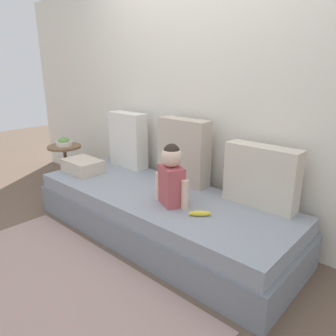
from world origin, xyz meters
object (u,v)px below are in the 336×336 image
Objects in this scene: throw_pillow_left at (128,140)px; throw_pillow_center at (184,152)px; banana at (200,213)px; fruit_bowl at (64,142)px; couch at (158,214)px; throw_pillow_right at (261,177)px; folded_blanket at (83,166)px; side_table at (65,156)px; toddler at (171,175)px.

throw_pillow_center is (0.77, 0.00, 0.01)m from throw_pillow_left.
banana is 2.20m from fruit_bowl.
throw_pillow_right is (0.77, 0.34, 0.45)m from couch.
couch is 4.36× the size of throw_pillow_right.
throw_pillow_left reaches higher than folded_blanket.
throw_pillow_center is 1.49× the size of folded_blanket.
throw_pillow_right is at bearing 6.08° from side_table.
folded_blanket is (-0.19, -0.46, -0.22)m from throw_pillow_left.
side_table is (-1.89, 0.18, -0.23)m from toddler.
throw_pillow_left is at bearing 155.84° from couch.
couch is 4.27× the size of throw_pillow_left.
banana is 0.32× the size of side_table.
throw_pillow_center is at bearing 8.87° from fruit_bowl.
throw_pillow_right is 0.69m from toddler.
toddler is (0.24, -0.09, 0.45)m from couch.
folded_blanket reaches higher than couch.
fruit_bowl is (-1.89, 0.18, -0.07)m from toddler.
fruit_bowl is at bearing -163.70° from throw_pillow_left.
side_table is (-1.65, 0.09, 0.21)m from couch.
throw_pillow_right is at bearing 6.08° from fruit_bowl.
couch is 1.00m from folded_blanket.
throw_pillow_center is 3.52× the size of banana.
folded_blanket is 0.72m from fruit_bowl.
banana is (1.31, -0.46, -0.27)m from throw_pillow_left.
throw_pillow_right reaches higher than banana.
toddler is 1.22× the size of folded_blanket.
couch is 0.52m from toddler.
throw_pillow_right is (1.54, 0.00, -0.05)m from throw_pillow_left.
throw_pillow_right reaches higher than fruit_bowl.
banana is 1.50m from folded_blanket.
toddler is at bearing 0.88° from folded_blanket.
throw_pillow_right reaches higher than side_table.
toddler is at bearing 175.76° from banana.
toddler is (0.24, -0.44, -0.06)m from throw_pillow_center.
side_table reaches higher than couch.
throw_pillow_right is 2.44m from side_table.
fruit_bowl reaches higher than side_table.
fruit_bowl is (-0.00, 0.00, 0.17)m from side_table.
throw_pillow_center reaches higher than couch.
toddler is at bearing -140.33° from throw_pillow_right.
throw_pillow_left is 0.97× the size of throw_pillow_center.
fruit_bowl is at bearing 163.91° from folded_blanket.
side_table is at bearing 176.96° from couch.
throw_pillow_right is 1.06× the size of side_table.
throw_pillow_right is at bearing 14.78° from folded_blanket.
side_table is at bearing 163.91° from folded_blanket.
toddler reaches higher than fruit_bowl.
toddler is 2.65× the size of fruit_bowl.
throw_pillow_left is 1.19× the size of toddler.
side_table reaches higher than banana.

